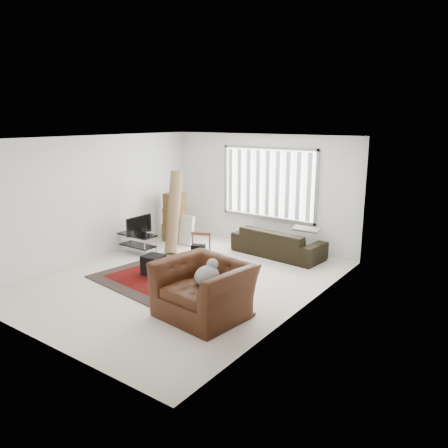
# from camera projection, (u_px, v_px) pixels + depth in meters

# --- Properties ---
(room) EXTENTS (6.00, 6.02, 2.71)m
(room) POSITION_uv_depth(u_px,v_px,m) (198.00, 187.00, 8.47)
(room) COLOR beige
(room) RESTS_ON ground
(persian_rug) EXTENTS (2.69, 1.97, 0.02)m
(persian_rug) POSITION_uv_depth(u_px,v_px,m) (157.00, 281.00, 8.38)
(persian_rug) COLOR black
(persian_rug) RESTS_ON ground
(tv_stand) EXTENTS (0.92, 0.41, 0.46)m
(tv_stand) POSITION_uv_depth(u_px,v_px,m) (137.00, 239.00, 10.09)
(tv_stand) COLOR black
(tv_stand) RESTS_ON ground
(tv) EXTENTS (0.10, 0.75, 0.43)m
(tv) POSITION_uv_depth(u_px,v_px,m) (137.00, 225.00, 10.01)
(tv) COLOR black
(tv) RESTS_ON tv_stand
(subwoofer) EXTENTS (0.43, 0.43, 0.39)m
(subwoofer) POSITION_uv_depth(u_px,v_px,m) (154.00, 265.00, 8.69)
(subwoofer) COLOR black
(subwoofer) RESTS_ON persian_rug
(moving_boxes) EXTENTS (0.53, 0.50, 1.23)m
(moving_boxes) POSITION_uv_depth(u_px,v_px,m) (175.00, 219.00, 11.02)
(moving_boxes) COLOR brown
(moving_boxes) RESTS_ON ground
(white_flatpack) EXTENTS (0.58, 0.23, 0.73)m
(white_flatpack) POSITION_uv_depth(u_px,v_px,m) (184.00, 230.00, 10.81)
(white_flatpack) COLOR silver
(white_flatpack) RESTS_ON ground
(rolled_rug) EXTENTS (0.51, 0.81, 1.89)m
(rolled_rug) POSITION_uv_depth(u_px,v_px,m) (174.00, 212.00, 10.09)
(rolled_rug) COLOR brown
(rolled_rug) RESTS_ON ground
(sofa) EXTENTS (2.19, 1.11, 0.82)m
(sofa) POSITION_uv_depth(u_px,v_px,m) (278.00, 238.00, 9.90)
(sofa) COLOR black
(sofa) RESTS_ON ground
(side_chair) EXTENTS (0.56, 0.56, 0.81)m
(side_chair) POSITION_uv_depth(u_px,v_px,m) (199.00, 252.00, 8.74)
(side_chair) COLOR #887159
(side_chair) RESTS_ON ground
(armchair) EXTENTS (1.49, 1.33, 1.01)m
(armchair) POSITION_uv_depth(u_px,v_px,m) (204.00, 286.00, 6.82)
(armchair) COLOR #3B1A0C
(armchair) RESTS_ON ground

